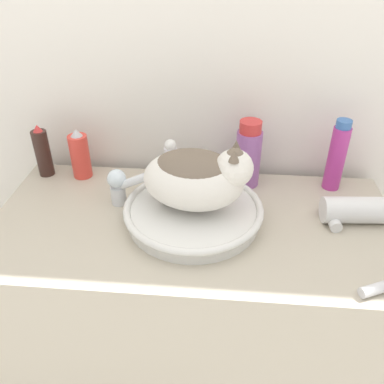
{
  "coord_description": "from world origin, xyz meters",
  "views": [
    {
      "loc": [
        0.07,
        -0.61,
        1.55
      ],
      "look_at": [
        -0.0,
        0.27,
        0.97
      ],
      "focal_mm": 38.0,
      "sensor_mm": 36.0,
      "label": 1
    }
  ],
  "objects_px": {
    "shampoo_bottle_tall": "(337,156)",
    "mouthwash_bottle": "(248,155)",
    "spray_bottle_trigger": "(80,155)",
    "deodorant_stick": "(171,160)",
    "cat": "(196,176)",
    "hairspray_can_black": "(43,152)",
    "hair_dryer": "(355,211)",
    "faucet": "(121,184)"
  },
  "relations": [
    {
      "from": "faucet",
      "to": "shampoo_bottle_tall",
      "type": "distance_m",
      "value": 0.64
    },
    {
      "from": "hair_dryer",
      "to": "deodorant_stick",
      "type": "bearing_deg",
      "value": 157.52
    },
    {
      "from": "spray_bottle_trigger",
      "to": "hairspray_can_black",
      "type": "bearing_deg",
      "value": 180.0
    },
    {
      "from": "hairspray_can_black",
      "to": "spray_bottle_trigger",
      "type": "bearing_deg",
      "value": 0.0
    },
    {
      "from": "faucet",
      "to": "deodorant_stick",
      "type": "relative_size",
      "value": 1.06
    },
    {
      "from": "shampoo_bottle_tall",
      "to": "mouthwash_bottle",
      "type": "bearing_deg",
      "value": -180.0
    },
    {
      "from": "spray_bottle_trigger",
      "to": "mouthwash_bottle",
      "type": "bearing_deg",
      "value": -0.0
    },
    {
      "from": "hairspray_can_black",
      "to": "cat",
      "type": "bearing_deg",
      "value": -22.04
    },
    {
      "from": "faucet",
      "to": "hairspray_can_black",
      "type": "distance_m",
      "value": 0.32
    },
    {
      "from": "deodorant_stick",
      "to": "hair_dryer",
      "type": "height_order",
      "value": "deodorant_stick"
    },
    {
      "from": "cat",
      "to": "faucet",
      "type": "xyz_separation_m",
      "value": [
        -0.22,
        0.06,
        -0.07
      ]
    },
    {
      "from": "cat",
      "to": "hairspray_can_black",
      "type": "height_order",
      "value": "cat"
    },
    {
      "from": "cat",
      "to": "deodorant_stick",
      "type": "bearing_deg",
      "value": 120.46
    },
    {
      "from": "spray_bottle_trigger",
      "to": "hair_dryer",
      "type": "xyz_separation_m",
      "value": [
        0.81,
        -0.17,
        -0.04
      ]
    },
    {
      "from": "faucet",
      "to": "hair_dryer",
      "type": "distance_m",
      "value": 0.65
    },
    {
      "from": "shampoo_bottle_tall",
      "to": "hairspray_can_black",
      "type": "xyz_separation_m",
      "value": [
        -0.9,
        0.0,
        -0.03
      ]
    },
    {
      "from": "faucet",
      "to": "cat",
      "type": "bearing_deg",
      "value": 0.74
    },
    {
      "from": "mouthwash_bottle",
      "to": "spray_bottle_trigger",
      "type": "distance_m",
      "value": 0.52
    },
    {
      "from": "shampoo_bottle_tall",
      "to": "cat",
      "type": "bearing_deg",
      "value": -153.1
    },
    {
      "from": "cat",
      "to": "mouthwash_bottle",
      "type": "xyz_separation_m",
      "value": [
        0.14,
        0.2,
        -0.04
      ]
    },
    {
      "from": "shampoo_bottle_tall",
      "to": "spray_bottle_trigger",
      "type": "relative_size",
      "value": 1.37
    },
    {
      "from": "spray_bottle_trigger",
      "to": "deodorant_stick",
      "type": "bearing_deg",
      "value": -0.0
    },
    {
      "from": "mouthwash_bottle",
      "to": "hair_dryer",
      "type": "bearing_deg",
      "value": -30.85
    },
    {
      "from": "faucet",
      "to": "hair_dryer",
      "type": "relative_size",
      "value": 0.74
    },
    {
      "from": "cat",
      "to": "shampoo_bottle_tall",
      "type": "distance_m",
      "value": 0.45
    },
    {
      "from": "spray_bottle_trigger",
      "to": "deodorant_stick",
      "type": "xyz_separation_m",
      "value": [
        0.29,
        -0.0,
        -0.0
      ]
    },
    {
      "from": "shampoo_bottle_tall",
      "to": "deodorant_stick",
      "type": "xyz_separation_m",
      "value": [
        -0.5,
        -0.0,
        -0.04
      ]
    },
    {
      "from": "spray_bottle_trigger",
      "to": "hairspray_can_black",
      "type": "xyz_separation_m",
      "value": [
        -0.12,
        0.0,
        0.01
      ]
    },
    {
      "from": "mouthwash_bottle",
      "to": "deodorant_stick",
      "type": "relative_size",
      "value": 1.5
    },
    {
      "from": "hairspray_can_black",
      "to": "deodorant_stick",
      "type": "xyz_separation_m",
      "value": [
        0.41,
        -0.0,
        -0.01
      ]
    },
    {
      "from": "faucet",
      "to": "spray_bottle_trigger",
      "type": "relative_size",
      "value": 0.91
    },
    {
      "from": "hair_dryer",
      "to": "hairspray_can_black",
      "type": "bearing_deg",
      "value": 165.23
    },
    {
      "from": "faucet",
      "to": "hair_dryer",
      "type": "xyz_separation_m",
      "value": [
        0.64,
        -0.03,
        -0.03
      ]
    },
    {
      "from": "hairspray_can_black",
      "to": "deodorant_stick",
      "type": "bearing_deg",
      "value": -0.0
    },
    {
      "from": "cat",
      "to": "shampoo_bottle_tall",
      "type": "height_order",
      "value": "cat"
    },
    {
      "from": "spray_bottle_trigger",
      "to": "hairspray_can_black",
      "type": "distance_m",
      "value": 0.12
    },
    {
      "from": "mouthwash_bottle",
      "to": "hairspray_can_black",
      "type": "xyz_separation_m",
      "value": [
        -0.64,
        0.0,
        -0.02
      ]
    },
    {
      "from": "deodorant_stick",
      "to": "hair_dryer",
      "type": "bearing_deg",
      "value": -18.13
    },
    {
      "from": "faucet",
      "to": "deodorant_stick",
      "type": "distance_m",
      "value": 0.19
    },
    {
      "from": "shampoo_bottle_tall",
      "to": "faucet",
      "type": "bearing_deg",
      "value": -166.77
    },
    {
      "from": "cat",
      "to": "deodorant_stick",
      "type": "height_order",
      "value": "cat"
    },
    {
      "from": "shampoo_bottle_tall",
      "to": "spray_bottle_trigger",
      "type": "bearing_deg",
      "value": 180.0
    }
  ]
}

